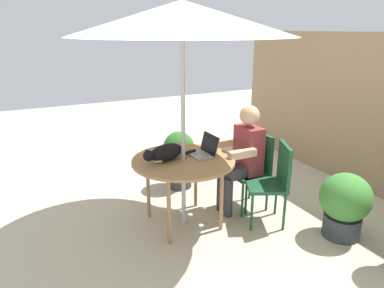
% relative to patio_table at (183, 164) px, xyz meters
% --- Properties ---
extents(ground_plane, '(14.00, 14.00, 0.00)m').
position_rel_patio_table_xyz_m(ground_plane, '(0.00, 0.00, -0.68)').
color(ground_plane, '#BCAD93').
extents(fence_back, '(4.54, 0.08, 1.99)m').
position_rel_patio_table_xyz_m(fence_back, '(0.00, 2.50, 0.31)').
color(fence_back, '#937756').
rests_on(fence_back, ground).
extents(patio_table, '(1.07, 1.07, 0.74)m').
position_rel_patio_table_xyz_m(patio_table, '(0.00, 0.00, 0.00)').
color(patio_table, '#9E754C').
rests_on(patio_table, ground).
extents(patio_umbrella, '(2.12, 2.12, 2.27)m').
position_rel_patio_table_xyz_m(patio_umbrella, '(0.00, 0.00, 1.43)').
color(patio_umbrella, '#B7B7BC').
rests_on(patio_umbrella, ground).
extents(chair_occupied, '(0.40, 0.40, 0.89)m').
position_rel_patio_table_xyz_m(chair_occupied, '(0.00, 0.90, -0.16)').
color(chair_occupied, '#194C2D').
rests_on(chair_occupied, ground).
extents(chair_empty, '(0.53, 0.53, 0.89)m').
position_rel_patio_table_xyz_m(chair_empty, '(0.40, 0.87, -0.16)').
color(chair_empty, '#194C2D').
rests_on(chair_empty, ground).
extents(person_seated, '(0.48, 0.48, 1.23)m').
position_rel_patio_table_xyz_m(person_seated, '(0.00, 0.74, 0.01)').
color(person_seated, maroon).
rests_on(person_seated, ground).
extents(laptop, '(0.31, 0.26, 0.21)m').
position_rel_patio_table_xyz_m(laptop, '(-0.02, 0.27, 0.12)').
color(laptop, gray).
rests_on(laptop, patio_table).
extents(cat, '(0.30, 0.64, 0.17)m').
position_rel_patio_table_xyz_m(cat, '(-0.04, -0.19, 0.14)').
color(cat, black).
rests_on(cat, patio_table).
extents(potted_plant_by_chair, '(0.50, 0.50, 0.68)m').
position_rel_patio_table_xyz_m(potted_plant_by_chair, '(0.94, 1.34, -0.32)').
color(potted_plant_by_chair, '#33383D').
rests_on(potted_plant_by_chair, ground).
extents(potted_plant_corner, '(0.43, 0.43, 0.76)m').
position_rel_patio_table_xyz_m(potted_plant_corner, '(-0.89, 0.35, -0.27)').
color(potted_plant_corner, '#33383D').
rests_on(potted_plant_corner, ground).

